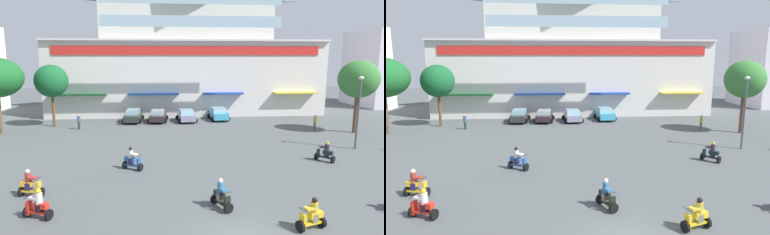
# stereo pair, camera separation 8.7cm
# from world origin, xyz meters

# --- Properties ---
(ground_plane) EXTENTS (128.00, 128.00, 0.00)m
(ground_plane) POSITION_xyz_m (0.00, 13.00, 0.00)
(ground_plane) COLOR #4E5455
(colonial_building) EXTENTS (36.67, 17.94, 18.83)m
(colonial_building) POSITION_xyz_m (-0.00, 36.53, 8.13)
(colonial_building) COLOR silver
(colonial_building) RESTS_ON ground
(plaza_tree_0) EXTENTS (3.61, 3.39, 6.91)m
(plaza_tree_0) POSITION_xyz_m (-15.58, 25.53, 5.09)
(plaza_tree_0) COLOR brown
(plaza_tree_0) RESTS_ON ground
(plaza_tree_1) EXTENTS (3.92, 4.01, 7.40)m
(plaza_tree_1) POSITION_xyz_m (16.35, 19.61, 5.47)
(plaza_tree_1) COLOR brown
(plaza_tree_1) RESTS_ON ground
(parked_car_0) EXTENTS (2.49, 4.40, 1.54)m
(parked_car_0) POSITION_xyz_m (-6.94, 27.54, 0.77)
(parked_car_0) COLOR #262C26
(parked_car_0) RESTS_ON ground
(parked_car_1) EXTENTS (2.54, 4.07, 1.46)m
(parked_car_1) POSITION_xyz_m (-3.94, 27.33, 0.74)
(parked_car_1) COLOR #291F22
(parked_car_1) RESTS_ON ground
(parked_car_2) EXTENTS (2.59, 3.99, 1.46)m
(parked_car_2) POSITION_xyz_m (-0.53, 27.21, 0.74)
(parked_car_2) COLOR gray
(parked_car_2) RESTS_ON ground
(parked_car_3) EXTENTS (2.58, 4.00, 1.55)m
(parked_car_3) POSITION_xyz_m (3.55, 28.02, 0.78)
(parked_car_3) COLOR #3897BC
(parked_car_3) RESTS_ON ground
(scooter_rider_0) EXTENTS (1.41, 0.87, 1.50)m
(scooter_rider_0) POSITION_xyz_m (3.30, 1.05, 0.62)
(scooter_rider_0) COLOR black
(scooter_rider_0) RESTS_ON ground
(scooter_rider_2) EXTENTS (1.03, 1.46, 1.55)m
(scooter_rider_2) POSITION_xyz_m (-0.33, 3.49, 0.63)
(scooter_rider_2) COLOR black
(scooter_rider_2) RESTS_ON ground
(scooter_rider_3) EXTENTS (1.45, 0.95, 1.51)m
(scooter_rider_3) POSITION_xyz_m (-9.17, 3.12, 0.62)
(scooter_rider_3) COLOR black
(scooter_rider_3) RESTS_ON ground
(scooter_rider_4) EXTENTS (1.49, 1.15, 1.59)m
(scooter_rider_4) POSITION_xyz_m (-5.40, 9.85, 0.66)
(scooter_rider_4) COLOR black
(scooter_rider_4) RESTS_ON ground
(scooter_rider_5) EXTENTS (1.37, 0.73, 1.56)m
(scooter_rider_5) POSITION_xyz_m (-10.54, 5.80, 0.65)
(scooter_rider_5) COLOR black
(scooter_rider_5) RESTS_ON ground
(scooter_rider_6) EXTENTS (1.28, 1.41, 1.51)m
(scooter_rider_6) POSITION_xyz_m (8.68, 10.55, 0.63)
(scooter_rider_6) COLOR black
(scooter_rider_6) RESTS_ON ground
(pedestrian_0) EXTENTS (0.44, 0.44, 1.63)m
(pedestrian_0) POSITION_xyz_m (-12.39, 23.64, 0.93)
(pedestrian_0) COLOR #182B25
(pedestrian_0) RESTS_ON ground
(pedestrian_1) EXTENTS (0.37, 0.37, 1.62)m
(pedestrian_1) POSITION_xyz_m (12.87, 21.23, 0.93)
(pedestrian_1) COLOR #4E4A49
(pedestrian_1) RESTS_ON ground
(streetlamp_near) EXTENTS (0.40, 0.40, 6.11)m
(streetlamp_near) POSITION_xyz_m (12.89, 13.64, 3.61)
(streetlamp_near) COLOR #474C51
(streetlamp_near) RESTS_ON ground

